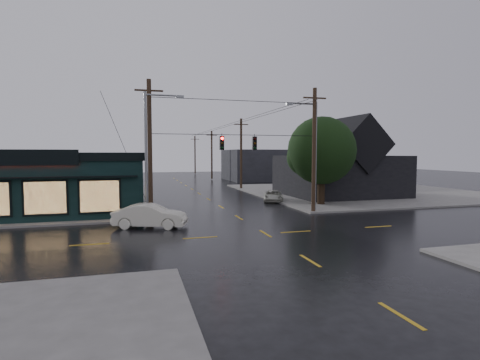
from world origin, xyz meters
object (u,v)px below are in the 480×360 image
object	(u,v)px
suv_silver	(273,196)
sedan_cream	(150,216)
utility_pole_nw	(151,221)
utility_pole_ne	(313,213)
corner_tree	(322,151)

from	to	relation	value
suv_silver	sedan_cream	bearing A→B (deg)	-120.42
utility_pole_nw	sedan_cream	size ratio (longest dim) A/B	2.14
sedan_cream	utility_pole_ne	bearing A→B (deg)	-60.71
utility_pole_ne	utility_pole_nw	bearing A→B (deg)	180.00
utility_pole_nw	corner_tree	bearing A→B (deg)	13.72
sedan_cream	suv_silver	world-z (taller)	sedan_cream
utility_pole_ne	corner_tree	bearing A→B (deg)	54.47
utility_pole_nw	utility_pole_ne	bearing A→B (deg)	0.00
utility_pole_nw	sedan_cream	xyz separation A→B (m)	(-0.17, -2.67, 0.78)
utility_pole_ne	suv_silver	xyz separation A→B (m)	(-0.50, 7.94, 0.56)
utility_pole_nw	utility_pole_ne	xyz separation A→B (m)	(13.00, 0.00, 0.00)
utility_pole_nw	sedan_cream	world-z (taller)	utility_pole_nw
utility_pole_ne	sedan_cream	size ratio (longest dim) A/B	2.14
corner_tree	utility_pole_ne	size ratio (longest dim) A/B	0.81
corner_tree	utility_pole_nw	bearing A→B (deg)	-166.28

